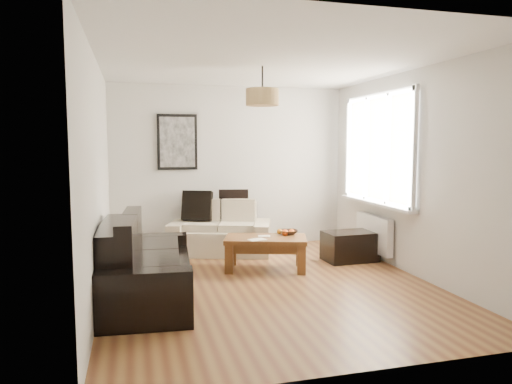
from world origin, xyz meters
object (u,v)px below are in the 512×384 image
object	(u,v)px
sofa_leather	(145,261)
ottoman	(350,246)
coffee_table	(266,253)
loveseat_cream	(220,228)

from	to	relation	value
sofa_leather	ottoman	bearing A→B (deg)	-66.84
sofa_leather	coffee_table	world-z (taller)	sofa_leather
sofa_leather	coffee_table	xyz separation A→B (m)	(1.58, 0.83, -0.20)
coffee_table	ottoman	size ratio (longest dim) A/B	1.46
loveseat_cream	sofa_leather	size ratio (longest dim) A/B	0.79
coffee_table	ottoman	bearing A→B (deg)	6.52
sofa_leather	ottoman	world-z (taller)	sofa_leather
coffee_table	sofa_leather	bearing A→B (deg)	-152.38
loveseat_cream	sofa_leather	world-z (taller)	sofa_leather
sofa_leather	loveseat_cream	bearing A→B (deg)	-26.68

